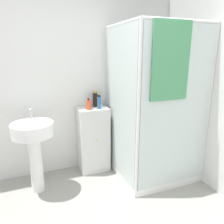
{
  "coord_description": "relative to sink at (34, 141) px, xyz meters",
  "views": [
    {
      "loc": [
        -0.37,
        -1.26,
        1.65
      ],
      "look_at": [
        0.55,
        1.09,
        0.95
      ],
      "focal_mm": 35.0,
      "sensor_mm": 36.0,
      "label": 1
    }
  ],
  "objects": [
    {
      "name": "wall_back",
      "position": [
        0.36,
        0.44,
        0.6
      ],
      "size": [
        6.4,
        0.06,
        2.5
      ],
      "primitive_type": "cube",
      "color": "white",
      "rests_on": "ground_plane"
    },
    {
      "name": "shower_enclosure",
      "position": [
        1.46,
        -0.19,
        -0.12
      ],
      "size": [
        0.99,
        1.02,
        1.98
      ],
      "color": "white",
      "rests_on": "ground_plane"
    },
    {
      "name": "vanity_cabinet",
      "position": [
        0.79,
        0.25,
        -0.2
      ],
      "size": [
        0.41,
        0.33,
        0.92
      ],
      "color": "silver",
      "rests_on": "ground_plane"
    },
    {
      "name": "sink",
      "position": [
        0.0,
        0.0,
        0.0
      ],
      "size": [
        0.48,
        0.48,
        1.0
      ],
      "color": "white",
      "rests_on": "ground_plane"
    },
    {
      "name": "soap_dispenser",
      "position": [
        0.72,
        0.19,
        0.33
      ],
      "size": [
        0.06,
        0.07,
        0.16
      ],
      "color": "#E5562D",
      "rests_on": "vanity_cabinet"
    },
    {
      "name": "shampoo_bottle_tall_black",
      "position": [
        0.85,
        0.31,
        0.37
      ],
      "size": [
        0.06,
        0.06,
        0.22
      ],
      "color": "black",
      "rests_on": "vanity_cabinet"
    },
    {
      "name": "shampoo_bottle_blue",
      "position": [
        0.86,
        0.17,
        0.35
      ],
      "size": [
        0.05,
        0.05,
        0.19
      ],
      "color": "#2D66A3",
      "rests_on": "vanity_cabinet"
    },
    {
      "name": "lotion_bottle_white",
      "position": [
        0.78,
        0.33,
        0.32
      ],
      "size": [
        0.06,
        0.06,
        0.13
      ],
      "color": "#B299C6",
      "rests_on": "vanity_cabinet"
    }
  ]
}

